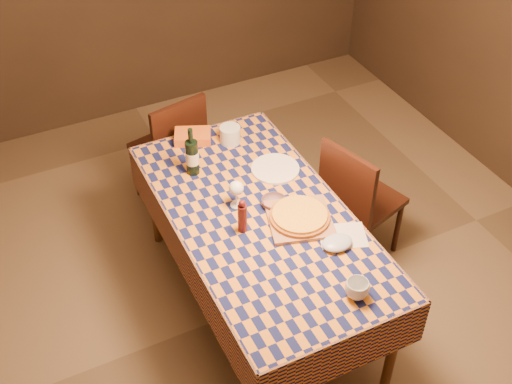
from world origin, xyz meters
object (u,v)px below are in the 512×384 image
bowl (274,203)px  wine_bottle (192,157)px  chair_far (173,146)px  dining_table (260,225)px  cutting_board (300,219)px  chair_right (356,197)px  white_plate (275,169)px  pizza (300,216)px

bowl → wine_bottle: 0.57m
wine_bottle → chair_far: wine_bottle is taller
dining_table → bowl: size_ratio=13.07×
dining_table → cutting_board: bearing=-38.0°
chair_right → cutting_board: bearing=-155.7°
chair_far → white_plate: bearing=-65.5°
bowl → white_plate: 0.32m
dining_table → pizza: (0.18, -0.14, 0.11)m
wine_bottle → chair_right: (0.93, -0.40, -0.36)m
cutting_board → pizza: bearing=0.0°
dining_table → cutting_board: (0.18, -0.14, 0.09)m
chair_far → pizza: bearing=-77.3°
cutting_board → chair_far: size_ratio=0.37×
bowl → wine_bottle: wine_bottle is taller
dining_table → chair_right: (0.74, 0.12, -0.17)m
dining_table → wine_bottle: (-0.19, 0.52, 0.19)m
cutting_board → chair_right: bearing=24.3°
white_plate → dining_table: bearing=-129.3°
chair_right → bowl: bearing=-172.6°
chair_right → chair_far: bearing=129.9°
dining_table → chair_right: chair_right is taller
chair_far → chair_right: size_ratio=1.00×
wine_bottle → white_plate: size_ratio=1.08×
white_plate → chair_far: chair_far is taller
cutting_board → chair_far: bearing=102.7°
chair_far → cutting_board: bearing=-77.3°
bowl → white_plate: (0.15, 0.28, -0.01)m
cutting_board → wine_bottle: size_ratio=1.09×
bowl → chair_right: chair_right is taller
bowl → wine_bottle: bearing=121.8°
pizza → chair_far: chair_far is taller
cutting_board → bowl: size_ratio=2.43×
wine_bottle → chair_right: wine_bottle is taller
bowl → cutting_board: bearing=-68.0°
pizza → bowl: size_ratio=2.85×
bowl → chair_right: 0.69m
dining_table → bowl: (0.11, 0.04, 0.10)m
pizza → white_plate: pizza is taller
bowl → chair_far: size_ratio=0.15×
dining_table → white_plate: bearing=50.7°
chair_far → chair_right: same height
cutting_board → dining_table: bearing=142.0°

